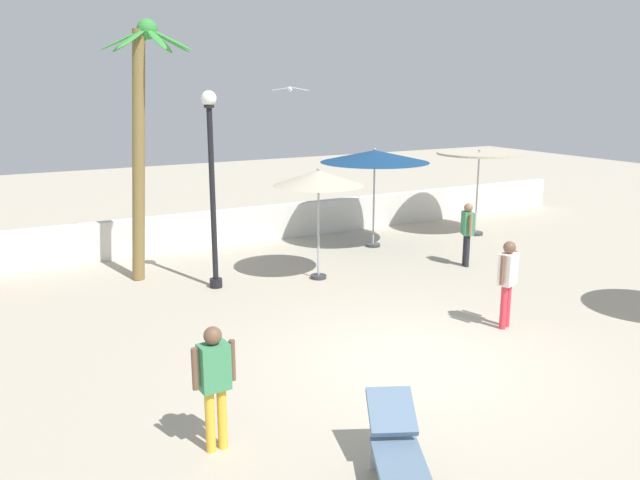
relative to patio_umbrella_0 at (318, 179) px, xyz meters
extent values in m
plane|color=#B2A893|center=(-0.93, -4.90, -2.35)|extent=(56.00, 56.00, 0.00)
cube|color=silver|center=(-0.93, 4.11, -1.85)|extent=(25.20, 0.30, 1.00)
cylinder|color=#333338|center=(0.00, 0.00, -2.31)|extent=(0.37, 0.37, 0.08)
cylinder|color=#A5A5AD|center=(0.00, 0.00, -1.22)|extent=(0.05, 0.05, 2.25)
cone|color=#B7AD93|center=(0.00, 0.00, 0.02)|extent=(2.08, 2.08, 0.35)
sphere|color=#99999E|center=(0.00, 0.00, 0.21)|extent=(0.08, 0.08, 0.08)
cylinder|color=#333338|center=(6.33, 1.68, -2.31)|extent=(0.48, 0.48, 0.08)
cylinder|color=#A5A5AD|center=(6.33, 1.68, -1.11)|extent=(0.05, 0.05, 2.47)
cylinder|color=#B7AD93|center=(6.33, 1.68, 0.10)|extent=(2.49, 2.49, 0.06)
sphere|color=#99999E|center=(6.33, 1.68, 0.18)|extent=(0.08, 0.08, 0.08)
cylinder|color=#333338|center=(2.82, 1.94, -2.31)|extent=(0.41, 0.41, 0.08)
cylinder|color=#A5A5AD|center=(2.82, 1.94, -1.14)|extent=(0.05, 0.05, 2.41)
cone|color=navy|center=(2.82, 1.94, 0.18)|extent=(2.98, 2.98, 0.33)
sphere|color=#99999E|center=(2.82, 1.94, 0.36)|extent=(0.08, 0.08, 0.08)
cylinder|color=olive|center=(-3.52, 1.97, 0.44)|extent=(0.64, 0.28, 5.59)
sphere|color=#368C3B|center=(-3.16, 1.97, 3.23)|extent=(0.44, 0.44, 0.44)
ellipsoid|color=#368C3B|center=(-2.63, 2.07, 3.01)|extent=(1.01, 0.39, 0.51)
ellipsoid|color=#368C3B|center=(-2.77, 2.34, 3.01)|extent=(0.85, 0.83, 0.51)
ellipsoid|color=#368C3B|center=(-3.17, 2.50, 3.01)|extent=(0.22, 0.99, 0.51)
ellipsoid|color=#368C3B|center=(-3.46, 2.40, 3.01)|extent=(0.73, 0.92, 0.51)
ellipsoid|color=#368C3B|center=(-3.68, 2.03, 3.01)|extent=(1.00, 0.31, 0.51)
ellipsoid|color=#368C3B|center=(-3.57, 1.64, 3.01)|extent=(0.90, 0.77, 0.51)
ellipsoid|color=#368C3B|center=(-3.10, 1.44, 3.01)|extent=(0.29, 1.00, 0.51)
ellipsoid|color=#368C3B|center=(-2.75, 1.63, 3.01)|extent=(0.89, 0.78, 0.51)
cylinder|color=black|center=(-2.33, 0.52, -2.25)|extent=(0.28, 0.28, 0.20)
cylinder|color=black|center=(-2.33, 0.52, -0.36)|extent=(0.12, 0.12, 3.97)
cylinder|color=black|center=(-2.33, 0.52, 1.62)|extent=(0.22, 0.22, 0.06)
sphere|color=white|center=(-2.33, 0.52, 1.79)|extent=(0.33, 0.33, 0.33)
cube|color=#B7B7BC|center=(-2.95, -7.16, -2.17)|extent=(0.51, 0.27, 0.35)
cube|color=slate|center=(-3.23, -7.75, -2.00)|extent=(1.10, 1.50, 0.08)
cube|color=slate|center=(-2.87, -6.99, -1.71)|extent=(0.76, 0.79, 0.36)
cylinder|color=#26262D|center=(3.70, -0.92, -1.95)|extent=(0.12, 0.12, 0.80)
cylinder|color=#26262D|center=(3.77, -0.77, -1.95)|extent=(0.12, 0.12, 0.80)
cube|color=#3F8C59|center=(3.73, -0.84, -1.26)|extent=(0.37, 0.43, 0.57)
sphere|color=#936B4C|center=(3.73, -0.84, -0.87)|extent=(0.22, 0.22, 0.22)
cylinder|color=#936B4C|center=(3.63, -1.06, -1.23)|extent=(0.08, 0.08, 0.51)
cylinder|color=#936B4C|center=(3.83, -0.63, -1.23)|extent=(0.08, 0.08, 0.51)
cylinder|color=#D8333F|center=(1.44, -4.46, -1.93)|extent=(0.12, 0.12, 0.84)
cylinder|color=#D8333F|center=(1.59, -4.40, -1.93)|extent=(0.12, 0.12, 0.84)
cube|color=silver|center=(1.51, -4.43, -1.21)|extent=(0.42, 0.35, 0.59)
sphere|color=brown|center=(1.51, -4.43, -0.80)|extent=(0.23, 0.23, 0.23)
cylinder|color=brown|center=(1.29, -4.52, -1.18)|extent=(0.08, 0.08, 0.53)
cylinder|color=brown|center=(1.74, -4.35, -1.18)|extent=(0.08, 0.08, 0.53)
cylinder|color=gold|center=(-4.70, -5.77, -1.94)|extent=(0.12, 0.12, 0.82)
cylinder|color=gold|center=(-4.54, -5.76, -1.94)|extent=(0.12, 0.12, 0.82)
cube|color=#3F8C59|center=(-4.62, -5.77, -1.24)|extent=(0.37, 0.26, 0.58)
sphere|color=brown|center=(-4.62, -5.77, -0.84)|extent=(0.22, 0.22, 0.22)
cylinder|color=brown|center=(-4.86, -5.78, -1.21)|extent=(0.08, 0.08, 0.52)
cylinder|color=brown|center=(-4.38, -5.76, -1.21)|extent=(0.08, 0.08, 0.52)
ellipsoid|color=white|center=(1.46, 4.28, 1.93)|extent=(0.29, 0.33, 0.12)
sphere|color=white|center=(1.35, 4.15, 1.96)|extent=(0.10, 0.10, 0.10)
cube|color=silver|center=(1.67, 4.12, 1.95)|extent=(0.51, 0.43, 0.12)
cube|color=silver|center=(1.24, 4.44, 1.95)|extent=(0.51, 0.43, 0.10)
camera|label=1|loc=(-7.00, -12.69, 2.07)|focal=36.32mm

